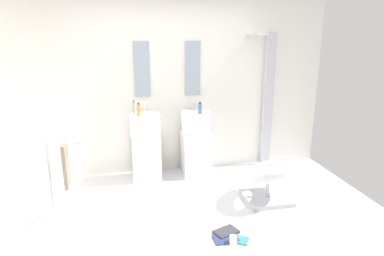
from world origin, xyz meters
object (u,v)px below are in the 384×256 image
object	(u,v)px
towel_rack	(63,168)
magazine_navy	(226,239)
soap_bottle_blue	(200,109)
coffee_mug	(233,240)
magazine_teal	(234,239)
pedestal_sink_right	(196,143)
shower_column	(267,98)
soap_bottle_amber	(139,110)
soap_bottle_grey	(134,108)
magazine_charcoal	(226,232)
lounge_chair	(268,175)
pedestal_sink_left	(146,146)

from	to	relation	value
towel_rack	magazine_navy	world-z (taller)	towel_rack
soap_bottle_blue	coffee_mug	bearing A→B (deg)	-90.86
magazine_teal	towel_rack	bearing A→B (deg)	-173.11
soap_bottle_blue	pedestal_sink_right	bearing A→B (deg)	100.39
shower_column	magazine_teal	size ratio (longest dim) A/B	6.86
soap_bottle_amber	soap_bottle_grey	xyz separation A→B (m)	(-0.06, 0.16, 0.00)
soap_bottle_amber	magazine_charcoal	bearing A→B (deg)	-62.13
towel_rack	soap_bottle_grey	xyz separation A→B (m)	(0.82, 1.02, 0.42)
pedestal_sink_right	soap_bottle_grey	bearing A→B (deg)	176.34
coffee_mug	soap_bottle_blue	distance (m)	1.94
lounge_chair	towel_rack	distance (m)	2.42
soap_bottle_blue	towel_rack	bearing A→B (deg)	-154.33
magazine_charcoal	soap_bottle_amber	distance (m)	2.00
lounge_chair	magazine_teal	distance (m)	1.07
shower_column	magazine_navy	world-z (taller)	shower_column
magazine_teal	magazine_navy	bearing A→B (deg)	-157.91
lounge_chair	soap_bottle_amber	world-z (taller)	soap_bottle_amber
pedestal_sink_right	coffee_mug	world-z (taller)	pedestal_sink_right
lounge_chair	soap_bottle_amber	bearing A→B (deg)	149.74
coffee_mug	soap_bottle_grey	xyz separation A→B (m)	(-0.87, 1.87, 1.00)
pedestal_sink_left	lounge_chair	distance (m)	1.76
magazine_navy	soap_bottle_blue	xyz separation A→B (m)	(0.08, 1.59, 1.02)
pedestal_sink_left	magazine_navy	world-z (taller)	pedestal_sink_left
lounge_chair	magazine_teal	bearing A→B (deg)	-132.37
soap_bottle_amber	soap_bottle_blue	bearing A→B (deg)	-2.46
magazine_navy	soap_bottle_blue	size ratio (longest dim) A/B	1.52
shower_column	lounge_chair	xyz separation A→B (m)	(-0.45, -1.19, -0.73)
coffee_mug	magazine_charcoal	bearing A→B (deg)	94.56
towel_rack	magazine_navy	xyz separation A→B (m)	(1.64, -0.76, -0.61)
pedestal_sink_right	magazine_charcoal	world-z (taller)	pedestal_sink_right
soap_bottle_blue	soap_bottle_grey	bearing A→B (deg)	167.69
pedestal_sink_left	lounge_chair	xyz separation A→B (m)	(1.44, -0.99, -0.14)
magazine_charcoal	soap_bottle_grey	world-z (taller)	soap_bottle_grey
shower_column	soap_bottle_grey	xyz separation A→B (m)	(-2.03, -0.14, -0.03)
soap_bottle_amber	soap_bottle_blue	world-z (taller)	soap_bottle_amber
soap_bottle_blue	soap_bottle_grey	distance (m)	0.92
soap_bottle_grey	pedestal_sink_left	bearing A→B (deg)	-21.74
lounge_chair	soap_bottle_blue	bearing A→B (deg)	128.71
shower_column	magazine_navy	size ratio (longest dim) A/B	8.05
coffee_mug	soap_bottle_amber	world-z (taller)	soap_bottle_amber
shower_column	magazine_navy	xyz separation A→B (m)	(-1.21, -1.92, -1.06)
coffee_mug	soap_bottle_blue	xyz separation A→B (m)	(0.03, 1.67, 0.99)
lounge_chair	soap_bottle_amber	distance (m)	1.90
lounge_chair	coffee_mug	size ratio (longest dim) A/B	12.72
magazine_teal	coffee_mug	distance (m)	0.08
magazine_teal	lounge_chair	bearing A→B (deg)	78.78
magazine_navy	coffee_mug	xyz separation A→B (m)	(0.05, -0.08, 0.03)
pedestal_sink_right	magazine_charcoal	bearing A→B (deg)	-90.52
magazine_navy	soap_bottle_grey	world-z (taller)	soap_bottle_grey
towel_rack	soap_bottle_blue	bearing A→B (deg)	25.67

